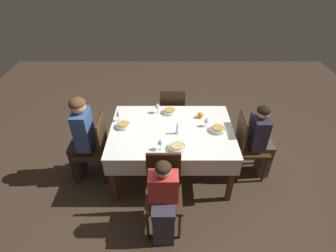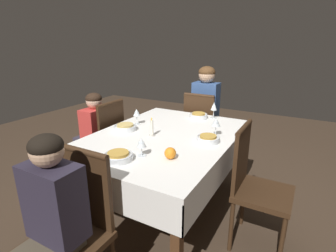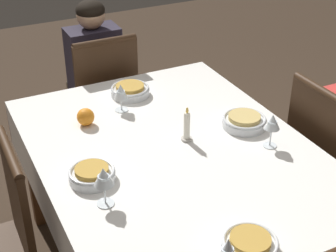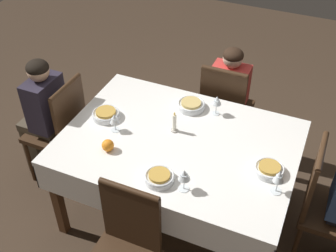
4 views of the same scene
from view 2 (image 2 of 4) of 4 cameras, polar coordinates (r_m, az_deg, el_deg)
name	(u,v)px [view 2 (image 2 of 4)]	position (r m, az deg, el deg)	size (l,w,h in m)	color
ground_plane	(165,210)	(2.57, -0.74, -17.72)	(8.00, 8.00, 0.00)	#3D2D21
dining_table	(164,143)	(2.25, -0.80, -3.82)	(1.56, 1.12, 0.74)	white
chair_west	(201,127)	(3.16, 7.29, -0.24)	(0.40, 0.39, 0.94)	#382314
chair_south	(105,140)	(2.81, -13.64, -3.03)	(0.39, 0.40, 0.94)	#382314
chair_east	(75,225)	(1.66, -19.64, -19.58)	(0.40, 0.39, 0.94)	#382314
chair_north	(254,182)	(2.06, 18.31, -11.53)	(0.39, 0.40, 0.94)	#382314
person_adult_denim	(207,110)	(3.25, 8.41, 3.44)	(0.34, 0.30, 1.23)	#282833
person_child_red	(92,134)	(2.90, -16.13, -1.75)	(0.30, 0.33, 1.01)	#383342
person_child_dark	(48,230)	(1.54, -24.66, -19.91)	(0.33, 0.30, 1.09)	#4C4233
bowl_west	(198,116)	(2.72, 6.66, 2.28)	(0.18, 0.18, 0.06)	silver
wine_glass_west	(214,107)	(2.71, 9.96, 4.10)	(0.07, 0.07, 0.17)	white
bowl_south	(125,127)	(2.36, -9.29, -0.24)	(0.20, 0.20, 0.06)	silver
wine_glass_south	(137,113)	(2.49, -6.85, 2.83)	(0.07, 0.07, 0.15)	white
bowl_east	(118,156)	(1.79, -10.76, -6.44)	(0.20, 0.20, 0.06)	silver
wine_glass_east	(141,143)	(1.80, -5.81, -3.70)	(0.07, 0.07, 0.14)	white
bowl_north	(208,139)	(2.08, 8.72, -2.74)	(0.18, 0.18, 0.06)	silver
wine_glass_north	(216,123)	(2.20, 10.41, 0.68)	(0.07, 0.07, 0.16)	white
candle_centerpiece	(152,129)	(2.18, -3.55, -0.64)	(0.05, 0.05, 0.16)	beige
orange_fruit	(170,153)	(1.77, 0.49, -5.93)	(0.08, 0.08, 0.08)	orange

